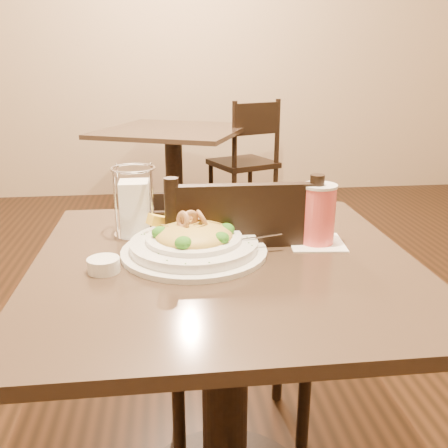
{
  "coord_description": "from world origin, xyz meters",
  "views": [
    {
      "loc": [
        -0.13,
        -1.09,
        1.2
      ],
      "look_at": [
        0.0,
        0.02,
        0.83
      ],
      "focal_mm": 40.0,
      "sensor_mm": 36.0,
      "label": 1
    }
  ],
  "objects": [
    {
      "name": "dining_chair_near",
      "position": [
        0.06,
        0.21,
        0.5
      ],
      "size": [
        0.43,
        0.43,
        0.93
      ],
      "rotation": [
        0.0,
        0.0,
        3.12
      ],
      "color": "black",
      "rests_on": "ground"
    },
    {
      "name": "main_table",
      "position": [
        0.0,
        0.0,
        0.51
      ],
      "size": [
        0.9,
        0.9,
        0.75
      ],
      "color": "black",
      "rests_on": "ground"
    },
    {
      "name": "butter_ramekin",
      "position": [
        -0.28,
        -0.05,
        0.76
      ],
      "size": [
        0.09,
        0.09,
        0.03
      ],
      "primitive_type": "cylinder",
      "rotation": [
        0.0,
        0.0,
        -0.21
      ],
      "color": "white",
      "rests_on": "main_table"
    },
    {
      "name": "dining_chair_far",
      "position": [
        0.46,
        2.54,
        0.5
      ],
      "size": [
        0.55,
        0.55,
        0.93
      ],
      "rotation": [
        0.0,
        0.0,
        3.53
      ],
      "color": "black",
      "rests_on": "ground"
    },
    {
      "name": "side_plate",
      "position": [
        0.08,
        0.19,
        0.75
      ],
      "size": [
        0.15,
        0.15,
        0.01
      ],
      "primitive_type": "cylinder",
      "rotation": [
        0.0,
        0.0,
        0.07
      ],
      "color": "white",
      "rests_on": "main_table"
    },
    {
      "name": "napkin_caddy",
      "position": [
        -0.22,
        0.19,
        0.83
      ],
      "size": [
        0.12,
        0.12,
        0.19
      ],
      "rotation": [
        0.0,
        0.0,
        0.33
      ],
      "color": "silver",
      "rests_on": "main_table"
    },
    {
      "name": "background_table",
      "position": [
        -0.08,
        2.36,
        0.51
      ],
      "size": [
        1.18,
        1.18,
        0.75
      ],
      "rotation": [
        0.0,
        0.0,
        -0.4
      ],
      "color": "black",
      "rests_on": "ground"
    },
    {
      "name": "drink_glass",
      "position": [
        0.25,
        0.08,
        0.83
      ],
      "size": [
        0.15,
        0.15,
        0.16
      ],
      "rotation": [
        0.0,
        0.0,
        -0.1
      ],
      "color": "white",
      "rests_on": "main_table"
    },
    {
      "name": "bread_basket",
      "position": [
        -0.08,
        0.27,
        0.77
      ],
      "size": [
        0.25,
        0.21,
        0.07
      ],
      "rotation": [
        0.0,
        0.0,
        -0.02
      ],
      "color": "black",
      "rests_on": "main_table"
    },
    {
      "name": "pasta_bowl",
      "position": [
        -0.07,
        0.04,
        0.78
      ],
      "size": [
        0.39,
        0.35,
        0.11
      ],
      "rotation": [
        0.0,
        0.0,
        -0.02
      ],
      "color": "white",
      "rests_on": "main_table"
    }
  ]
}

